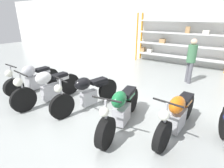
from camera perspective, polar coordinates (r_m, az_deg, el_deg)
The scene contains 9 objects.
ground_plane at distance 4.66m, azimuth -2.81°, elevation -9.53°, with size 30.00×30.00×0.00m, color #9EA3A0.
back_wall at distance 9.95m, azimuth 20.97°, elevation 16.63°, with size 30.00×0.08×3.60m.
shelving_rack at distance 9.62m, azimuth 20.72°, elevation 13.41°, with size 4.50×0.63×2.55m.
motorcycle_silver at distance 6.49m, azimuth -24.41°, elevation 1.71°, with size 0.65×1.95×1.01m.
motorcycle_white at distance 5.37m, azimuth -20.21°, elevation -0.82°, with size 0.74×2.16×1.07m.
motorcycle_black at distance 4.75m, azimuth -8.24°, elevation -2.68°, with size 0.70×2.13×1.03m.
motorcycle_green at distance 3.98m, azimuth 2.94°, elevation -8.15°, with size 0.67×2.16×1.02m.
motorcycle_orange at distance 4.01m, azimuth 20.51°, elevation -9.30°, with size 0.55×2.07×1.01m.
person_browsing at distance 7.06m, azimuth 24.49°, elevation 7.84°, with size 0.45×0.45×1.65m.
Camera 1 is at (2.44, -3.17, 2.39)m, focal length 28.00 mm.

